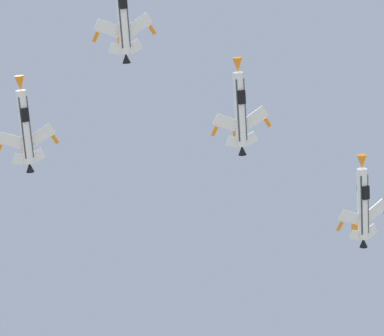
% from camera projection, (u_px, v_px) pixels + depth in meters
% --- Properties ---
extents(fighter_jet_lead, '(12.17, 12.73, 5.10)m').
position_uv_depth(fighter_jet_lead, '(122.00, 13.00, 147.71)').
color(fighter_jet_lead, white).
extents(fighter_jet_left_wing, '(12.20, 12.73, 5.03)m').
position_uv_depth(fighter_jet_left_wing, '(240.00, 108.00, 151.58)').
color(fighter_jet_left_wing, white).
extents(fighter_jet_right_wing, '(12.09, 12.73, 5.29)m').
position_uv_depth(fighter_jet_right_wing, '(25.00, 125.00, 152.37)').
color(fighter_jet_right_wing, white).
extents(fighter_jet_left_outer, '(12.09, 12.73, 5.27)m').
position_uv_depth(fighter_jet_left_outer, '(363.00, 202.00, 155.56)').
color(fighter_jet_left_outer, white).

